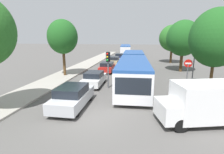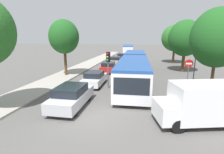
# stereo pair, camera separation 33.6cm
# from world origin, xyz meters

# --- Properties ---
(ground_plane) EXTENTS (200.00, 200.00, 0.00)m
(ground_plane) POSITION_xyz_m (0.00, 0.00, 0.00)
(ground_plane) COLOR #565451
(kerb_strip_left) EXTENTS (3.20, 49.21, 0.14)m
(kerb_strip_left) POSITION_xyz_m (-6.63, 19.61, 0.07)
(kerb_strip_left) COLOR #9E998E
(kerb_strip_left) RESTS_ON ground
(articulated_bus) EXTENTS (3.51, 17.87, 2.64)m
(articulated_bus) POSITION_xyz_m (1.86, 10.23, 1.52)
(articulated_bus) COLOR silver
(articulated_bus) RESTS_ON ground
(city_bus_rear) EXTENTS (3.46, 11.49, 2.44)m
(city_bus_rear) POSITION_xyz_m (-1.77, 39.21, 1.41)
(city_bus_rear) COLOR silver
(city_bus_rear) RESTS_ON ground
(queued_car_silver) EXTENTS (1.91, 4.40, 1.52)m
(queued_car_silver) POSITION_xyz_m (-1.77, 1.21, 0.77)
(queued_car_silver) COLOR #B7BABF
(queued_car_silver) RESTS_ON ground
(queued_car_white) EXTENTS (1.73, 4.00, 1.38)m
(queued_car_white) POSITION_xyz_m (-1.78, 6.79, 0.70)
(queued_car_white) COLOR white
(queued_car_white) RESTS_ON ground
(queued_car_red) EXTENTS (1.71, 3.94, 1.36)m
(queued_car_red) POSITION_xyz_m (-1.85, 13.58, 0.69)
(queued_car_red) COLOR #B21E19
(queued_car_red) RESTS_ON ground
(queued_car_tan) EXTENTS (1.81, 4.17, 1.44)m
(queued_car_tan) POSITION_xyz_m (-1.94, 19.72, 0.73)
(queued_car_tan) COLOR tan
(queued_car_tan) RESTS_ON ground
(queued_car_navy) EXTENTS (1.78, 4.10, 1.42)m
(queued_car_navy) POSITION_xyz_m (-1.63, 25.64, 0.72)
(queued_car_navy) COLOR navy
(queued_car_navy) RESTS_ON ground
(white_van) EXTENTS (5.33, 3.18, 2.31)m
(white_van) POSITION_xyz_m (6.42, 0.36, 1.24)
(white_van) COLOR white
(white_van) RESTS_ON ground
(traffic_light) EXTENTS (0.37, 0.39, 3.40)m
(traffic_light) POSITION_xyz_m (-0.25, 6.10, 2.50)
(traffic_light) COLOR #56595E
(traffic_light) RESTS_ON ground
(no_entry_sign) EXTENTS (0.70, 0.08, 2.82)m
(no_entry_sign) POSITION_xyz_m (6.79, 6.53, 1.88)
(no_entry_sign) COLOR #56595E
(no_entry_sign) RESTS_ON ground
(direction_sign_post) EXTENTS (0.37, 1.38, 3.60)m
(direction_sign_post) POSITION_xyz_m (7.77, 8.42, 2.55)
(direction_sign_post) COLOR #56595E
(direction_sign_post) RESTS_ON ground
(tree_left_mid) EXTENTS (3.51, 3.51, 6.71)m
(tree_left_mid) POSITION_xyz_m (-6.45, 10.19, 4.70)
(tree_left_mid) COLOR #51381E
(tree_left_mid) RESTS_ON ground
(tree_right_near) EXTENTS (4.25, 4.25, 7.06)m
(tree_right_near) POSITION_xyz_m (8.75, 6.57, 4.51)
(tree_right_near) COLOR #51381E
(tree_right_near) RESTS_ON ground
(tree_right_mid) EXTENTS (4.38, 4.38, 6.92)m
(tree_right_mid) POSITION_xyz_m (8.15, 15.77, 4.52)
(tree_right_mid) COLOR #51381E
(tree_right_mid) RESTS_ON ground
(tree_right_far) EXTENTS (4.63, 4.63, 6.82)m
(tree_right_far) POSITION_xyz_m (7.98, 24.04, 4.36)
(tree_right_far) COLOR #51381E
(tree_right_far) RESTS_ON ground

